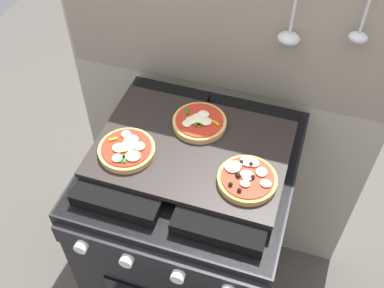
# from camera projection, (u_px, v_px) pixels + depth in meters

# --- Properties ---
(ground_plane) EXTENTS (4.00, 4.00, 0.00)m
(ground_plane) POSITION_uv_depth(u_px,v_px,m) (192.00, 288.00, 1.97)
(ground_plane) COLOR #4C4742
(kitchen_backsplash) EXTENTS (1.10, 0.09, 1.55)m
(kitchen_backsplash) POSITION_uv_depth(u_px,v_px,m) (222.00, 104.00, 1.60)
(kitchen_backsplash) COLOR #B2A893
(kitchen_backsplash) RESTS_ON ground_plane
(stove) EXTENTS (0.60, 0.64, 0.90)m
(stove) POSITION_uv_depth(u_px,v_px,m) (192.00, 234.00, 1.63)
(stove) COLOR black
(stove) RESTS_ON ground_plane
(baking_tray) EXTENTS (0.54, 0.38, 0.02)m
(baking_tray) POSITION_uv_depth(u_px,v_px,m) (192.00, 148.00, 1.30)
(baking_tray) COLOR black
(baking_tray) RESTS_ON stove
(pizza_left) EXTENTS (0.16, 0.16, 0.03)m
(pizza_left) POSITION_uv_depth(u_px,v_px,m) (127.00, 149.00, 1.26)
(pizza_left) COLOR tan
(pizza_left) RESTS_ON baking_tray
(pizza_right) EXTENTS (0.16, 0.16, 0.03)m
(pizza_right) POSITION_uv_depth(u_px,v_px,m) (247.00, 178.00, 1.20)
(pizza_right) COLOR tan
(pizza_right) RESTS_ON baking_tray
(pizza_center) EXTENTS (0.16, 0.16, 0.03)m
(pizza_center) POSITION_uv_depth(u_px,v_px,m) (199.00, 122.00, 1.34)
(pizza_center) COLOR tan
(pizza_center) RESTS_ON baking_tray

